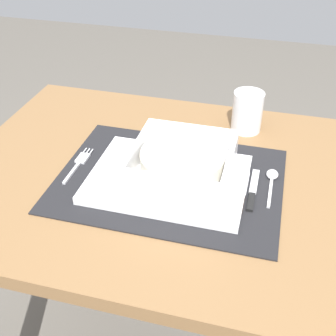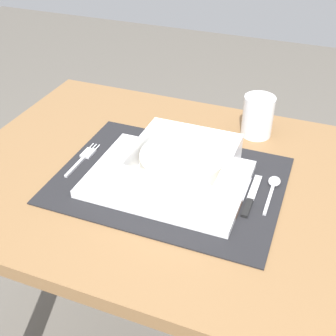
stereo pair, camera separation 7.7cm
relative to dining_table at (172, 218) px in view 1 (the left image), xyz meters
The scene contains 9 objects.
dining_table is the anchor object (origin of this frame).
placemat 0.12m from the dining_table, 98.79° to the right, with size 0.45×0.33×0.00m, color black.
serving_plate 0.13m from the dining_table, 84.74° to the right, with size 0.31×0.22×0.02m, color white.
porridge_bowl 0.17m from the dining_table, 34.61° to the right, with size 0.19×0.19×0.06m.
fork 0.23m from the dining_table, behind, with size 0.02×0.13×0.00m.
spoon 0.24m from the dining_table, ahead, with size 0.02×0.12×0.01m.
butter_knife 0.21m from the dining_table, ahead, with size 0.01×0.13×0.01m.
bread_knife 0.20m from the dining_table, 14.01° to the right, with size 0.01×0.12×0.01m.
drinking_glass 0.30m from the dining_table, 60.50° to the left, with size 0.07×0.07×0.10m.
Camera 1 is at (0.18, -0.70, 1.27)m, focal length 46.70 mm.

